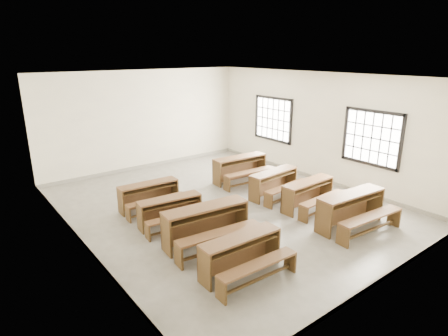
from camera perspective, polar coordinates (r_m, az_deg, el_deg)
room at (r=8.98m, az=0.46°, el=7.08°), size 8.50×8.50×3.20m
desk_set_0 at (r=6.66m, az=2.79°, el=-12.73°), size 1.58×0.85×0.70m
desk_set_1 at (r=7.58m, az=-2.58°, el=-8.29°), size 1.87×1.10×0.80m
desk_set_2 at (r=8.46m, az=-8.11°, el=-6.28°), size 1.51×0.90×0.64m
desk_set_3 at (r=9.41m, az=-11.27°, el=-3.91°), size 1.52×0.84×0.67m
desk_set_4 at (r=8.74m, az=18.99°, el=-5.74°), size 1.81×1.04×0.79m
desk_set_5 at (r=9.50m, az=12.88°, el=-3.67°), size 1.59×0.87×0.70m
desk_set_6 at (r=10.12m, az=7.76°, el=-2.08°), size 1.62×0.94×0.70m
desk_set_7 at (r=11.17m, az=2.57°, el=0.14°), size 1.74×0.98×0.76m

